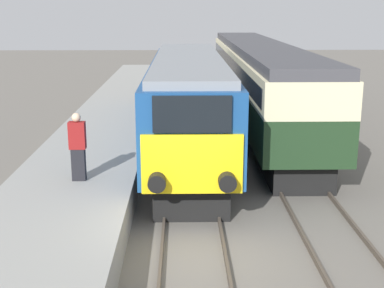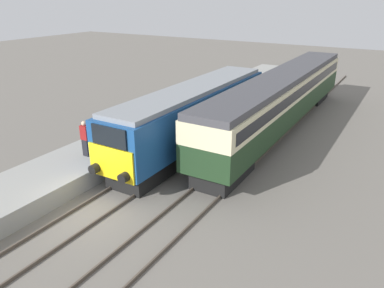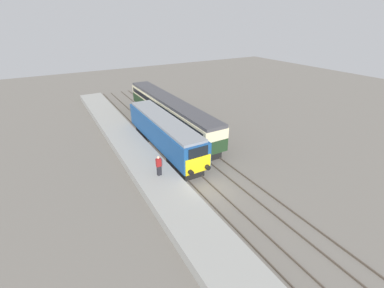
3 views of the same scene
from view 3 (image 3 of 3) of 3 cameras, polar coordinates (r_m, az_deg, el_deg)
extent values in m
plane|color=slate|center=(22.25, 3.11, -10.03)|extent=(120.00, 120.00, 0.00)
cube|color=gray|center=(27.05, -12.08, -2.38)|extent=(3.50, 50.00, 0.88)
cube|color=#4C4238|center=(25.56, -4.32, -4.58)|extent=(0.07, 60.00, 0.14)
cube|color=#4C4238|center=(26.12, -1.49, -3.78)|extent=(0.07, 60.00, 0.14)
cube|color=#4C4238|center=(26.98, 2.18, -2.74)|extent=(0.07, 60.00, 0.14)
cube|color=#4C4238|center=(27.68, 4.71, -2.01)|extent=(0.07, 60.00, 0.14)
cube|color=black|center=(24.73, -1.69, -4.50)|extent=(2.03, 4.00, 1.00)
cube|color=black|center=(32.32, -9.52, 2.90)|extent=(2.03, 4.00, 1.00)
cube|color=navy|center=(27.67, -6.30, 2.91)|extent=(2.70, 14.26, 2.48)
cube|color=yellow|center=(22.20, 1.39, -4.67)|extent=(2.48, 0.10, 1.49)
cube|color=black|center=(21.59, 1.43, -1.85)|extent=(1.89, 0.10, 0.89)
cube|color=gray|center=(27.16, -6.44, 5.54)|extent=(2.38, 13.69, 0.24)
cylinder|color=black|center=(21.89, -0.25, -6.37)|extent=(0.44, 0.35, 0.44)
cylinder|color=black|center=(22.65, 3.50, -5.20)|extent=(0.44, 0.35, 0.44)
cube|color=black|center=(27.54, 2.85, -1.14)|extent=(1.89, 3.60, 0.95)
cube|color=black|center=(42.05, -10.05, 8.40)|extent=(1.89, 3.60, 0.95)
cube|color=#1E381E|center=(34.06, -5.00, 6.49)|extent=(2.70, 21.73, 1.40)
cube|color=beige|center=(33.65, -5.08, 8.50)|extent=(2.71, 21.73, 1.10)
cube|color=black|center=(33.65, -5.08, 8.50)|extent=(2.75, 20.86, 0.61)
cube|color=#424247|center=(33.44, -5.13, 9.69)|extent=(2.48, 21.73, 0.36)
cube|color=black|center=(22.39, -7.31, -5.89)|extent=(0.36, 0.24, 0.88)
cube|color=maroon|center=(21.97, -7.43, -4.10)|extent=(0.44, 0.26, 0.74)
sphere|color=beige|center=(21.73, -7.50, -2.99)|extent=(0.24, 0.24, 0.24)
camera|label=1|loc=(12.97, 31.44, -15.02)|focal=50.00mm
camera|label=2|loc=(21.69, 44.77, 6.53)|focal=35.00mm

